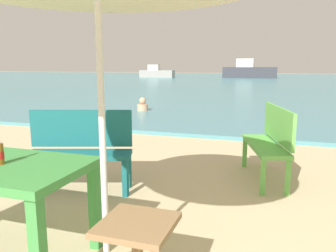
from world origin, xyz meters
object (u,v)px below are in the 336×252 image
swimmer_person (143,105)px  bench_teal_center (80,146)px  side_table_wood (138,250)px  boat_tanker (157,73)px  bench_green_right (270,139)px  boat_ferry (249,71)px

swimmer_person → bench_teal_center: bearing=-74.0°
side_table_wood → bench_teal_center: bearing=131.8°
side_table_wood → boat_tanker: 36.24m
boat_tanker → bench_teal_center: bearing=-71.4°
bench_green_right → boat_tanker: bearing=112.6°
bench_green_right → boat_tanker: (-13.07, 31.41, 0.05)m
side_table_wood → boat_tanker: boat_tanker is taller
bench_teal_center → boat_tanker: size_ratio=0.32×
bench_green_right → swimmer_person: (-3.90, 5.15, -0.30)m
bench_teal_center → boat_ferry: (-0.95, 34.00, 0.27)m
bench_green_right → boat_ferry: bearing=95.3°
swimmer_person → boat_tanker: bearing=109.2°
bench_teal_center → boat_ferry: size_ratio=0.22×
side_table_wood → boat_ferry: (-2.35, 35.58, 0.46)m
boat_tanker → boat_ferry: size_ratio=0.69×
swimmer_person → boat_ferry: size_ratio=0.07×
boat_tanker → swimmer_person: bearing=-70.8°
side_table_wood → bench_teal_center: 2.12m
boat_ferry → swimmer_person: bearing=-91.7°
side_table_wood → boat_ferry: size_ratio=0.10×
side_table_wood → boat_tanker: bearing=109.9°
bench_green_right → boat_ferry: size_ratio=0.22×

